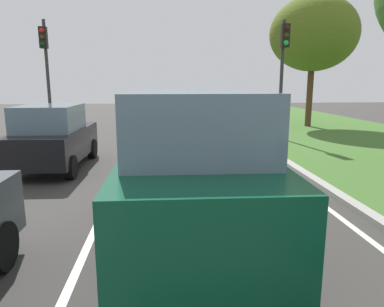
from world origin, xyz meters
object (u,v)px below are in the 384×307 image
object	(u,v)px
traffic_light_near_right	(283,59)
traffic_light_overhead_left	(46,59)
tree_roadside_far	(314,34)
car_suv_ahead	(193,170)
car_hatchback_far	(53,137)

from	to	relation	value
traffic_light_near_right	traffic_light_overhead_left	distance (m)	10.18
traffic_light_near_right	tree_roadside_far	distance (m)	5.25
traffic_light_overhead_left	tree_roadside_far	distance (m)	13.09
car_suv_ahead	traffic_light_near_right	size ratio (longest dim) A/B	0.94
car_hatchback_far	traffic_light_near_right	world-z (taller)	traffic_light_near_right
car_suv_ahead	traffic_light_near_right	distance (m)	10.64
car_hatchback_far	traffic_light_near_right	bearing A→B (deg)	29.62
traffic_light_overhead_left	tree_roadside_far	size ratio (longest dim) A/B	0.75
tree_roadside_far	car_suv_ahead	bearing A→B (deg)	-118.85
traffic_light_near_right	tree_roadside_far	bearing A→B (deg)	54.21
car_suv_ahead	car_hatchback_far	world-z (taller)	car_suv_ahead
car_suv_ahead	tree_roadside_far	world-z (taller)	tree_roadside_far
traffic_light_near_right	car_hatchback_far	bearing A→B (deg)	-151.78
car_hatchback_far	traffic_light_near_right	xyz separation A→B (m)	(7.94, 4.26, 2.41)
traffic_light_near_right	traffic_light_overhead_left	size ratio (longest dim) A/B	0.95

